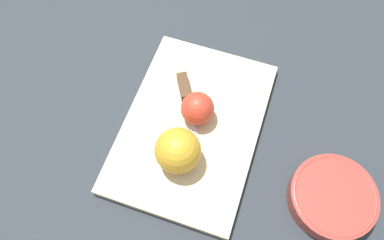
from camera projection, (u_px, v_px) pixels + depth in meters
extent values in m
plane|color=#282D33|center=(192.00, 128.00, 0.77)|extent=(4.00, 4.00, 0.00)
cube|color=#D1B789|center=(192.00, 126.00, 0.76)|extent=(0.43, 0.33, 0.02)
sphere|color=gold|center=(178.00, 151.00, 0.68)|extent=(0.09, 0.09, 0.09)
cylinder|color=#EFE5C6|center=(175.00, 148.00, 0.68)|extent=(0.08, 0.02, 0.08)
sphere|color=red|center=(198.00, 109.00, 0.73)|extent=(0.07, 0.07, 0.07)
cylinder|color=#EFE5C6|center=(195.00, 108.00, 0.73)|extent=(0.06, 0.02, 0.06)
cube|color=silver|center=(191.00, 120.00, 0.76)|extent=(0.07, 0.07, 0.00)
cube|color=#472D19|center=(184.00, 87.00, 0.78)|extent=(0.06, 0.06, 0.02)
cylinder|color=#99382D|center=(332.00, 197.00, 0.69)|extent=(0.16, 0.16, 0.04)
torus|color=#99382D|center=(335.00, 195.00, 0.68)|extent=(0.16, 0.16, 0.01)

